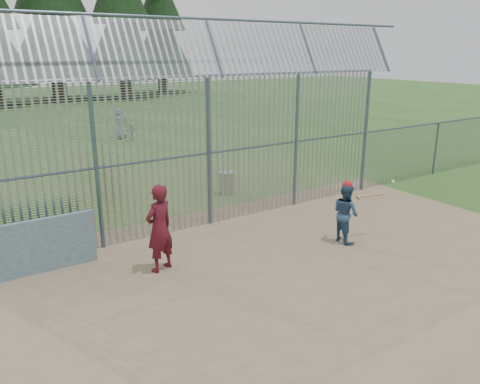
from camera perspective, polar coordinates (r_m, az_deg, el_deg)
ground at (r=10.39m, az=6.16°, el=-9.58°), size 120.00×120.00×0.00m
dirt_infield at (r=10.05m, az=8.00°, el=-10.55°), size 14.00×10.00×0.02m
dugout_wall at (r=10.87m, az=-23.66°, el=-6.16°), size 2.50×0.12×1.20m
batter at (r=11.86m, az=12.74°, el=-2.52°), size 0.64×0.78×1.47m
onlooker at (r=10.12m, az=-9.80°, el=-4.37°), size 0.82×0.67×1.93m
bg_kid_standing at (r=26.52m, az=-14.41°, el=8.16°), size 0.86×0.60×1.68m
bg_kid_seated at (r=25.62m, az=-13.15°, el=7.11°), size 0.56×0.26×0.93m
batting_gear at (r=11.80m, az=13.81°, el=0.51°), size 1.73×0.39×0.50m
trash_can at (r=15.65m, az=-1.60°, el=1.18°), size 0.56×0.56×0.82m
backstop_fence at (r=13.32m, az=3.14°, el=7.11°), size 20.09×0.81×5.30m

